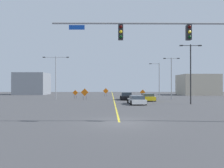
{
  "coord_description": "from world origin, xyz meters",
  "views": [
    {
      "loc": [
        -0.63,
        -14.4,
        2.6
      ],
      "look_at": [
        -0.31,
        24.59,
        2.85
      ],
      "focal_mm": 32.93,
      "sensor_mm": 36.0,
      "label": 1
    }
  ],
  "objects": [
    {
      "name": "street_lamp_far_right",
      "position": [
        10.59,
        23.14,
        4.55
      ],
      "size": [
        2.98,
        0.24,
        7.7
      ],
      "color": "gray",
      "rests_on": "ground"
    },
    {
      "name": "street_lamp_near_right",
      "position": [
        9.4,
        28.3,
        4.07
      ],
      "size": [
        2.15,
        0.24,
        7.26
      ],
      "color": "gray",
      "rests_on": "ground"
    },
    {
      "name": "roadside_building_east",
      "position": [
        23.12,
        41.32,
        2.77
      ],
      "size": [
        9.48,
        8.16,
        5.53
      ],
      "color": "#B2A893",
      "rests_on": "ground"
    },
    {
      "name": "car_white_distant",
      "position": [
        2.99,
        13.84,
        0.58
      ],
      "size": [
        2.35,
        4.4,
        1.19
      ],
      "color": "white",
      "rests_on": "ground"
    },
    {
      "name": "traffic_signal_assembly",
      "position": [
        4.82,
        -0.01,
        5.64
      ],
      "size": [
        14.5,
        0.44,
        7.28
      ],
      "color": "gray",
      "rests_on": "ground"
    },
    {
      "name": "construction_sign_left_shoulder",
      "position": [
        -7.55,
        26.15,
        1.05
      ],
      "size": [
        1.1,
        0.16,
        1.69
      ],
      "color": "orange",
      "rests_on": "ground"
    },
    {
      "name": "street_lamp_mid_right",
      "position": [
        10.44,
        13.75,
        4.83
      ],
      "size": [
        3.03,
        0.24,
        8.24
      ],
      "color": "black",
      "rests_on": "ground"
    },
    {
      "name": "road_centre_stripe",
      "position": [
        0.0,
        36.96,
        0.0
      ],
      "size": [
        0.16,
        73.92,
        0.01
      ],
      "color": "yellow",
      "rests_on": "ground"
    },
    {
      "name": "roadside_building_west",
      "position": [
        -22.8,
        43.99,
        3.05
      ],
      "size": [
        8.47,
        7.33,
        6.1
      ],
      "color": "gray",
      "rests_on": "ground"
    },
    {
      "name": "construction_sign_median_far",
      "position": [
        -5.19,
        22.04,
        1.28
      ],
      "size": [
        1.37,
        0.17,
        2.05
      ],
      "color": "orange",
      "rests_on": "ground"
    },
    {
      "name": "construction_sign_left_lane",
      "position": [
        -1.69,
        33.25,
        1.23
      ],
      "size": [
        1.31,
        0.06,
        1.97
      ],
      "color": "orange",
      "rests_on": "ground"
    },
    {
      "name": "ground",
      "position": [
        0.0,
        0.0,
        0.0
      ],
      "size": [
        133.06,
        133.06,
        0.0
      ],
      "primitive_type": "plane",
      "color": "#444447"
    },
    {
      "name": "car_black_far",
      "position": [
        2.24,
        22.68,
        0.64
      ],
      "size": [
        2.24,
        4.57,
        1.36
      ],
      "color": "black",
      "rests_on": "ground"
    },
    {
      "name": "car_yellow_approaching",
      "position": [
        5.6,
        20.04,
        0.6
      ],
      "size": [
        2.21,
        4.51,
        1.24
      ],
      "color": "gold",
      "rests_on": "ground"
    },
    {
      "name": "construction_sign_median_near",
      "position": [
        6.04,
        27.81,
        1.08
      ],
      "size": [
        1.13,
        0.2,
        1.73
      ],
      "color": "orange",
      "rests_on": "ground"
    },
    {
      "name": "street_lamp_far_left",
      "position": [
        -10.7,
        23.49,
        4.81
      ],
      "size": [
        4.81,
        0.24,
        7.93
      ],
      "color": "gray",
      "rests_on": "ground"
    }
  ]
}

